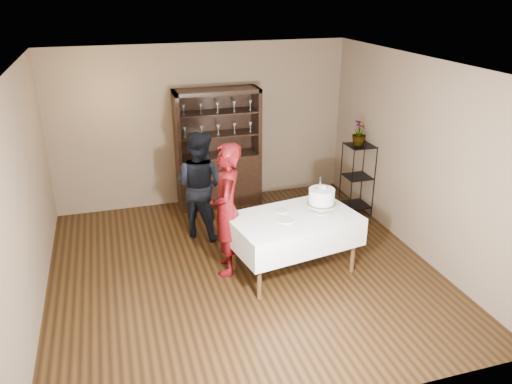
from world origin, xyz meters
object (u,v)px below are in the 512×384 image
at_px(cake, 322,198).
at_px(potted_plant, 359,133).
at_px(plant_etagere, 357,176).
at_px(man, 200,185).
at_px(cake_table, 293,229).
at_px(woman, 227,210).
at_px(china_hutch, 219,167).

bearing_deg(cake, potted_plant, 48.54).
xyz_separation_m(cake, potted_plant, (1.24, 1.40, 0.38)).
relative_size(plant_etagere, man, 0.74).
bearing_deg(cake_table, cake, 1.84).
bearing_deg(cake, plant_etagere, 47.72).
xyz_separation_m(woman, man, (-0.14, 1.12, -0.07)).
distance_m(woman, cake, 1.23).
distance_m(cake_table, potted_plant, 2.28).
xyz_separation_m(china_hutch, cake_table, (0.43, -2.46, -0.05)).
xyz_separation_m(china_hutch, cake, (0.81, -2.45, 0.34)).
bearing_deg(plant_etagere, cake, -132.28).
bearing_deg(cake, woman, 167.48).
height_order(plant_etagere, potted_plant, potted_plant).
relative_size(plant_etagere, cake, 2.33).
distance_m(china_hutch, man, 1.19).
xyz_separation_m(plant_etagere, cake_table, (-1.65, -1.41, -0.04)).
xyz_separation_m(china_hutch, potted_plant, (2.05, -1.05, 0.72)).
bearing_deg(plant_etagere, man, -179.84).
relative_size(plant_etagere, cake_table, 0.69).
distance_m(china_hutch, cake_table, 2.50).
relative_size(cake_table, cake, 3.39).
bearing_deg(man, cake, 175.50).
distance_m(plant_etagere, cake, 1.92).
height_order(china_hutch, cake_table, china_hutch).
xyz_separation_m(plant_etagere, cake, (-1.27, -1.40, 0.36)).
relative_size(woman, cake, 3.44).
relative_size(woman, potted_plant, 4.43).
height_order(man, potted_plant, man).
distance_m(plant_etagere, cake_table, 2.17).
bearing_deg(woman, potted_plant, 130.00).
bearing_deg(china_hutch, cake, -71.65).
bearing_deg(potted_plant, man, -179.74).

